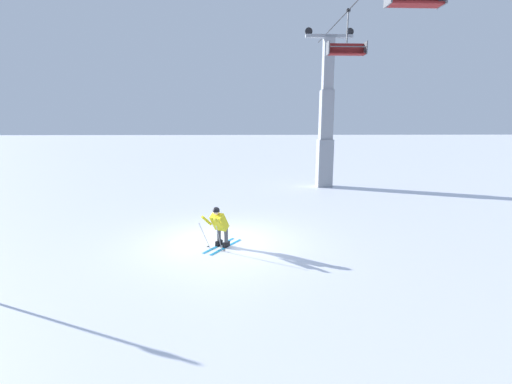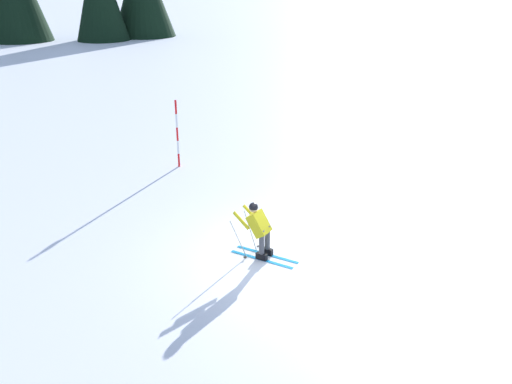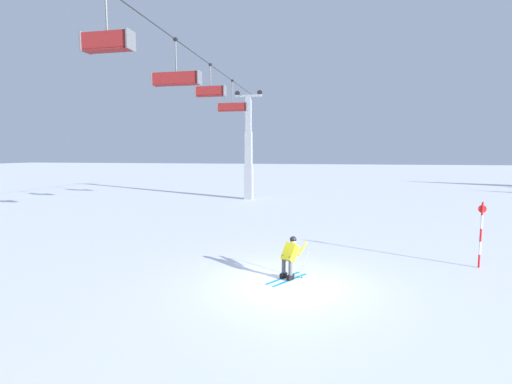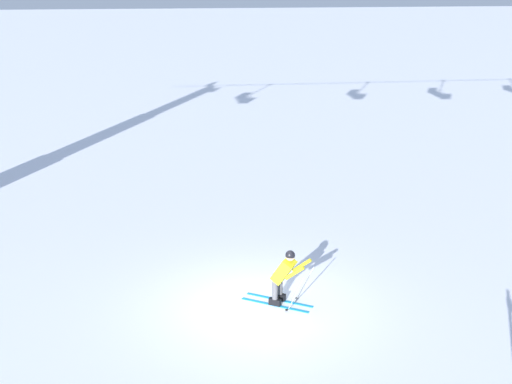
% 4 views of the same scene
% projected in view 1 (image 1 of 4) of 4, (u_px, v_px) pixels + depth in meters
% --- Properties ---
extents(ground_plane, '(260.00, 260.00, 0.00)m').
position_uv_depth(ground_plane, '(221.00, 241.00, 11.85)').
color(ground_plane, white).
extents(skier_carving_main, '(1.66, 1.32, 1.51)m').
position_uv_depth(skier_carving_main, '(219.00, 224.00, 11.07)').
color(skier_carving_main, '#198CCC').
rests_on(skier_carving_main, ground_plane).
extents(lift_tower_near, '(0.92, 2.93, 9.60)m').
position_uv_depth(lift_tower_near, '(326.00, 125.00, 21.71)').
color(lift_tower_near, gray).
rests_on(lift_tower_near, ground_plane).
extents(chairlift_seat_nearest, '(0.61, 1.95, 2.15)m').
position_uv_depth(chairlift_seat_nearest, '(346.00, 49.00, 17.42)').
color(chairlift_seat_nearest, black).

